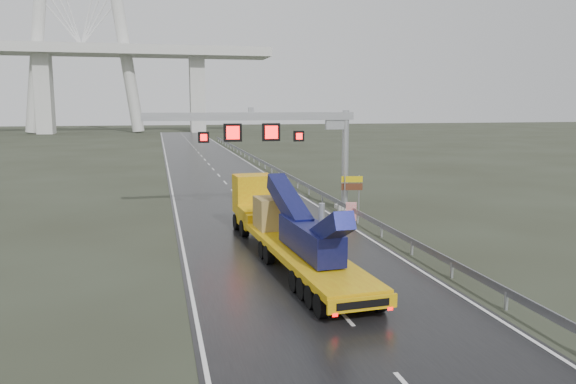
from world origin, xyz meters
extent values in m
plane|color=#292B1E|center=(0.00, 0.00, 0.00)|extent=(400.00, 400.00, 0.00)
cube|color=black|center=(0.00, 40.00, 0.01)|extent=(11.00, 200.00, 0.02)
cube|color=beige|center=(6.90, 18.00, 0.15)|extent=(1.20, 1.20, 0.30)
cylinder|color=#9A9CA2|center=(6.90, 18.00, 3.60)|extent=(0.48, 0.48, 7.20)
cube|color=#9A9CA2|center=(0.00, 18.00, 6.80)|extent=(14.80, 0.55, 0.55)
cube|color=#9A9CA2|center=(6.10, 18.00, 6.30)|extent=(1.40, 0.35, 0.90)
cube|color=#9A9CA2|center=(0.00, 18.00, 7.25)|extent=(0.35, 0.35, 0.35)
cube|color=black|center=(-1.30, 17.95, 5.70)|extent=(1.25, 0.25, 1.25)
cube|color=#FF0C0C|center=(-1.30, 17.81, 5.70)|extent=(0.90, 0.02, 0.90)
cube|color=black|center=(1.40, 17.95, 5.70)|extent=(1.25, 0.25, 1.25)
cube|color=#FF0C0C|center=(1.40, 17.81, 5.70)|extent=(0.90, 0.02, 0.90)
cube|color=black|center=(-3.30, 17.95, 5.40)|extent=(0.75, 0.25, 0.75)
cube|color=#FF0C0C|center=(-3.30, 17.81, 5.40)|extent=(0.54, 0.02, 0.54)
cube|color=black|center=(3.40, 17.95, 5.40)|extent=(0.75, 0.25, 0.75)
cube|color=#FF0C0C|center=(3.40, 17.81, 5.40)|extent=(0.54, 0.02, 0.54)
cube|color=beige|center=(-35.00, 140.00, 10.50)|extent=(4.00, 6.00, 21.00)
cube|color=beige|center=(5.00, 140.00, 10.50)|extent=(4.00, 6.00, 21.00)
cube|color=#D8B70C|center=(-0.09, 3.28, 0.95)|extent=(3.38, 12.80, 0.32)
cube|color=#D8B70C|center=(0.34, -3.17, 0.77)|extent=(2.62, 0.28, 0.50)
cube|color=black|center=(0.35, -3.23, 0.77)|extent=(1.99, 0.15, 0.27)
cube|color=#FF0505|center=(-0.69, -3.30, 0.50)|extent=(0.20, 0.05, 0.11)
cube|color=#FF0505|center=(1.38, -3.16, 0.50)|extent=(0.20, 0.05, 0.11)
cube|color=#D8B70C|center=(-0.54, 9.96, 1.31)|extent=(2.42, 1.24, 0.45)
cube|color=#D8B70C|center=(-0.64, 11.41, 1.09)|extent=(2.53, 2.86, 1.09)
cube|color=#D8B70C|center=(-0.75, 13.03, 2.17)|extent=(2.38, 1.96, 2.35)
cube|color=black|center=(-0.81, 13.95, 2.44)|extent=(2.08, 0.18, 1.09)
cube|color=#10144A|center=(-0.03, 2.38, 1.81)|extent=(1.63, 5.50, 1.27)
cube|color=#10144A|center=(-0.24, 5.54, 2.89)|extent=(1.24, 5.03, 2.31)
cube|color=#10144A|center=(0.12, 0.13, 2.62)|extent=(1.05, 3.63, 2.18)
cylinder|color=#9A9CA2|center=(0.51, 2.42, 2.62)|extent=(0.29, 0.29, 1.45)
cube|color=#A68D4B|center=(-0.41, 7.98, 1.92)|extent=(2.12, 2.12, 1.63)
cylinder|color=black|center=(0.18, -0.78, 0.45)|extent=(2.68, 1.08, 0.90)
cylinder|color=black|center=(-0.24, 5.54, 0.45)|extent=(2.68, 1.08, 0.90)
cylinder|color=black|center=(-0.73, 12.85, 0.50)|extent=(2.50, 1.16, 0.99)
cylinder|color=#9A9CA2|center=(6.56, 17.00, 1.30)|extent=(0.09, 0.09, 2.60)
cylinder|color=#9A9CA2|center=(7.64, 17.00, 1.30)|extent=(0.09, 0.09, 2.60)
cube|color=#D6B90B|center=(7.10, 17.00, 2.33)|extent=(1.50, 0.38, 0.43)
cube|color=#502817|center=(7.10, 17.00, 1.79)|extent=(1.50, 0.38, 0.49)
cube|color=red|center=(6.00, 14.00, 0.59)|extent=(0.78, 0.58, 1.18)
camera|label=1|loc=(-6.39, -20.67, 7.58)|focal=35.00mm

